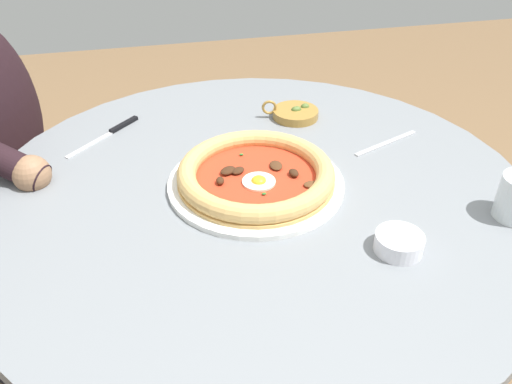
% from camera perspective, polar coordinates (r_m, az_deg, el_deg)
% --- Properties ---
extents(dining_table, '(1.01, 1.01, 0.73)m').
position_cam_1_polar(dining_table, '(1.05, -0.00, -7.17)').
color(dining_table, gray).
rests_on(dining_table, ground).
extents(pizza_on_plate, '(0.32, 0.32, 0.04)m').
position_cam_1_polar(pizza_on_plate, '(0.93, 0.31, 1.86)').
color(pizza_on_plate, white).
rests_on(pizza_on_plate, dining_table).
extents(steak_knife, '(0.15, 0.15, 0.01)m').
position_cam_1_polar(steak_knife, '(1.15, -15.58, 6.63)').
color(steak_knife, silver).
rests_on(steak_knife, dining_table).
extents(ramekin_capers, '(0.08, 0.08, 0.03)m').
position_cam_1_polar(ramekin_capers, '(0.82, 15.67, -5.43)').
color(ramekin_capers, white).
rests_on(ramekin_capers, dining_table).
extents(olive_pan, '(0.13, 0.10, 0.04)m').
position_cam_1_polar(olive_pan, '(1.17, 4.37, 8.78)').
color(olive_pan, olive).
rests_on(olive_pan, dining_table).
extents(fork_utensil, '(0.16, 0.07, 0.00)m').
position_cam_1_polar(fork_utensil, '(1.10, 14.33, 5.31)').
color(fork_utensil, '#BCBCC1').
rests_on(fork_utensil, dining_table).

